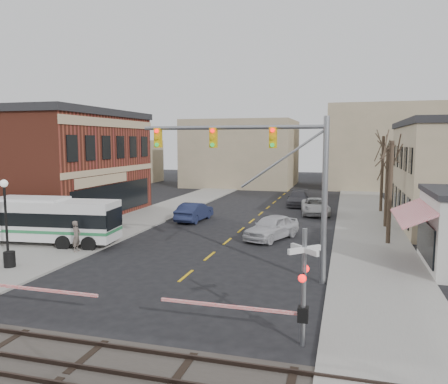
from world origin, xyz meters
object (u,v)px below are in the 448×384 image
Objects in this scene: car_a at (272,227)px; pedestrian_near at (76,236)px; street_lamp at (5,203)px; trash_bin at (10,259)px; car_b at (194,212)px; pedestrian_far at (59,228)px; car_d at (298,198)px; rr_crossing_east at (291,288)px; car_c at (315,206)px; traffic_signal_mast at (270,164)px; transit_bus at (32,219)px.

pedestrian_near is at bearing -124.09° from car_a.
pedestrian_near is at bearing 41.22° from street_lamp.
car_b is at bearing 73.72° from trash_bin.
pedestrian_far is at bearing 60.98° from car_b.
trash_bin is 30.35m from car_d.
street_lamp is 4.42m from pedestrian_near.
rr_crossing_east reaches higher than car_b.
trash_bin is 0.16× the size of car_c.
pedestrian_near is (-10.85, -23.85, 0.30)m from car_d.
car_b reaches higher than car_c.
traffic_signal_mast reaches higher than car_b.
pedestrian_near is at bearing -117.34° from car_d.
pedestrian_near reaches higher than car_b.
car_a is (15.05, 5.85, -0.85)m from transit_bus.
trash_bin is at bearing -130.07° from car_c.
car_a is at bearing 35.17° from street_lamp.
car_a is at bearing 41.75° from trash_bin.
street_lamp reaches higher than transit_bus.
trash_bin is 0.44× the size of pedestrian_near.
transit_bus is 4.48m from pedestrian_near.
street_lamp is 0.91× the size of car_a.
traffic_signal_mast is 20.96m from car_c.
pedestrian_far is at bearing 104.19° from trash_bin.
traffic_signal_mast is at bearing 3.03° from street_lamp.
car_a is 14.68m from pedestrian_far.
traffic_signal_mast reaches higher than trash_bin.
car_b is 13.82m from car_d.
street_lamp is at bearing -146.23° from pedestrian_far.
pedestrian_far is at bearing -142.29° from car_c.
transit_bus is at bearing 118.00° from trash_bin.
rr_crossing_east reaches higher than trash_bin.
car_c is 2.83× the size of pedestrian_near.
car_b is 0.91× the size of car_d.
car_a is at bearing 21.24° from transit_bus.
pedestrian_near is at bearing 79.27° from car_b.
transit_bus reaches higher than pedestrian_far.
car_a is at bearing -63.00° from pedestrian_near.
pedestrian_far reaches higher than car_d.
car_b reaches higher than trash_bin.
car_d is at bearing 56.23° from transit_bus.
transit_bus is at bearing 151.81° from rr_crossing_east.
car_b is at bearing 55.96° from transit_bus.
car_c is at bearing 101.66° from car_a.
pedestrian_far reaches higher than car_c.
rr_crossing_east is at bearing -127.64° from pedestrian_near.
rr_crossing_east is 16.04m from car_a.
car_b is (-8.94, 14.03, -4.91)m from traffic_signal_mast.
car_c is at bearing 53.12° from street_lamp.
car_c is 22.81m from pedestrian_far.
car_c is (0.86, 20.35, -4.96)m from traffic_signal_mast.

